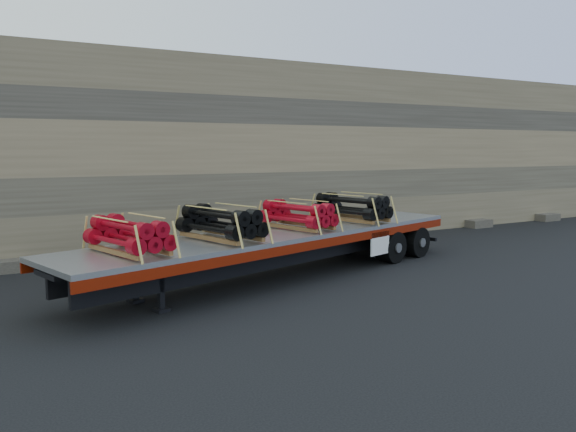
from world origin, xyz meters
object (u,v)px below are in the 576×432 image
Objects in this scene: bundle_midrear at (298,215)px; bundle_rear at (352,208)px; trailer at (280,254)px; bundle_front at (129,236)px; bundle_midfront at (221,224)px.

bundle_midrear is 0.93× the size of bundle_rear.
bundle_rear is (2.45, 0.70, 0.03)m from bundle_midrear.
bundle_front is at bearing -180.00° from trailer.
bundle_front is 1.00× the size of bundle_midrear.
bundle_front is at bearing -180.00° from bundle_rear.
bundle_midfront is 2.86m from bundle_midrear.
trailer is 2.40m from bundle_midfront.
bundle_rear is at bearing -0.00° from bundle_midrear.
bundle_front is 0.92× the size of bundle_rear.
bundle_rear reaches higher than bundle_midrear.
trailer is at bearing 180.00° from bundle_midrear.
bundle_rear is at bearing -0.00° from bundle_midfront.
bundle_rear reaches higher than trailer.
bundle_front reaches higher than trailer.
trailer is 5.55× the size of bundle_rear.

